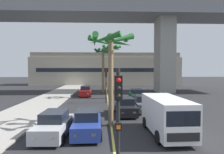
{
  "coord_description": "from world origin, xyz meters",
  "views": [
    {
      "loc": [
        -0.52,
        1.02,
        4.17
      ],
      "look_at": [
        0.0,
        14.0,
        3.67
      ],
      "focal_mm": 31.84,
      "sensor_mm": 36.0,
      "label": 1
    }
  ],
  "objects_px": {
    "car_queue_fourth": "(54,125)",
    "traffic_light_median_far": "(106,81)",
    "car_queue_sixth": "(143,104)",
    "palm_tree_mid_median": "(103,58)",
    "palm_tree_near_median": "(111,50)",
    "car_queue_second": "(137,95)",
    "car_queue_fifth": "(87,123)",
    "traffic_light_median_near": "(118,116)",
    "delivery_van": "(166,115)",
    "car_queue_front": "(86,91)",
    "car_queue_third": "(125,107)",
    "palm_tree_far_median": "(112,57)"
  },
  "relations": [
    {
      "from": "car_queue_fourth",
      "to": "traffic_light_median_far",
      "type": "xyz_separation_m",
      "value": [
        3.34,
        12.12,
        1.99
      ]
    },
    {
      "from": "car_queue_sixth",
      "to": "palm_tree_mid_median",
      "type": "height_order",
      "value": "palm_tree_mid_median"
    },
    {
      "from": "palm_tree_near_median",
      "to": "car_queue_second",
      "type": "bearing_deg",
      "value": 71.33
    },
    {
      "from": "car_queue_second",
      "to": "car_queue_fifth",
      "type": "height_order",
      "value": "same"
    },
    {
      "from": "traffic_light_median_near",
      "to": "palm_tree_mid_median",
      "type": "bearing_deg",
      "value": 91.24
    },
    {
      "from": "car_queue_second",
      "to": "car_queue_fourth",
      "type": "relative_size",
      "value": 0.99
    },
    {
      "from": "traffic_light_median_near",
      "to": "palm_tree_near_median",
      "type": "relative_size",
      "value": 0.62
    },
    {
      "from": "palm_tree_near_median",
      "to": "delivery_van",
      "type": "bearing_deg",
      "value": -31.68
    },
    {
      "from": "car_queue_sixth",
      "to": "traffic_light_median_far",
      "type": "height_order",
      "value": "traffic_light_median_far"
    },
    {
      "from": "car_queue_second",
      "to": "delivery_van",
      "type": "xyz_separation_m",
      "value": [
        -0.42,
        -13.57,
        0.57
      ]
    },
    {
      "from": "car_queue_sixth",
      "to": "traffic_light_median_far",
      "type": "xyz_separation_m",
      "value": [
        -3.64,
        4.79,
        1.99
      ]
    },
    {
      "from": "car_queue_front",
      "to": "car_queue_fourth",
      "type": "relative_size",
      "value": 1.0
    },
    {
      "from": "car_queue_third",
      "to": "traffic_light_median_far",
      "type": "relative_size",
      "value": 0.99
    },
    {
      "from": "traffic_light_median_far",
      "to": "palm_tree_far_median",
      "type": "relative_size",
      "value": 0.55
    },
    {
      "from": "car_queue_third",
      "to": "traffic_light_median_near",
      "type": "relative_size",
      "value": 0.99
    },
    {
      "from": "car_queue_fourth",
      "to": "delivery_van",
      "type": "height_order",
      "value": "delivery_van"
    },
    {
      "from": "car_queue_front",
      "to": "car_queue_third",
      "type": "height_order",
      "value": "same"
    },
    {
      "from": "car_queue_second",
      "to": "delivery_van",
      "type": "distance_m",
      "value": 13.58
    },
    {
      "from": "traffic_light_median_near",
      "to": "palm_tree_near_median",
      "type": "height_order",
      "value": "palm_tree_near_median"
    },
    {
      "from": "car_queue_front",
      "to": "car_queue_fifth",
      "type": "height_order",
      "value": "same"
    },
    {
      "from": "car_queue_second",
      "to": "car_queue_sixth",
      "type": "distance_m",
      "value": 6.34
    },
    {
      "from": "car_queue_front",
      "to": "palm_tree_far_median",
      "type": "height_order",
      "value": "palm_tree_far_median"
    },
    {
      "from": "car_queue_sixth",
      "to": "palm_tree_far_median",
      "type": "distance_m",
      "value": 10.42
    },
    {
      "from": "car_queue_sixth",
      "to": "delivery_van",
      "type": "xyz_separation_m",
      "value": [
        0.07,
        -7.25,
        0.57
      ]
    },
    {
      "from": "palm_tree_near_median",
      "to": "traffic_light_median_far",
      "type": "bearing_deg",
      "value": 91.5
    },
    {
      "from": "traffic_light_median_near",
      "to": "palm_tree_far_median",
      "type": "height_order",
      "value": "palm_tree_far_median"
    },
    {
      "from": "car_queue_third",
      "to": "palm_tree_far_median",
      "type": "relative_size",
      "value": 0.54
    },
    {
      "from": "car_queue_third",
      "to": "traffic_light_median_far",
      "type": "xyz_separation_m",
      "value": [
        -1.73,
        6.35,
        1.99
      ]
    },
    {
      "from": "car_queue_third",
      "to": "car_queue_sixth",
      "type": "relative_size",
      "value": 1.01
    },
    {
      "from": "car_queue_fourth",
      "to": "traffic_light_median_near",
      "type": "bearing_deg",
      "value": -60.14
    },
    {
      "from": "car_queue_third",
      "to": "delivery_van",
      "type": "bearing_deg",
      "value": -70.82
    },
    {
      "from": "car_queue_third",
      "to": "traffic_light_median_far",
      "type": "distance_m",
      "value": 6.87
    },
    {
      "from": "delivery_van",
      "to": "traffic_light_median_far",
      "type": "xyz_separation_m",
      "value": [
        -3.7,
        12.03,
        1.43
      ]
    },
    {
      "from": "car_queue_front",
      "to": "palm_tree_far_median",
      "type": "distance_m",
      "value": 7.11
    },
    {
      "from": "traffic_light_median_far",
      "to": "car_queue_second",
      "type": "bearing_deg",
      "value": 20.37
    },
    {
      "from": "traffic_light_median_far",
      "to": "traffic_light_median_near",
      "type": "bearing_deg",
      "value": -89.37
    },
    {
      "from": "car_queue_second",
      "to": "traffic_light_median_far",
      "type": "xyz_separation_m",
      "value": [
        -4.12,
        -1.53,
        1.99
      ]
    },
    {
      "from": "car_queue_front",
      "to": "traffic_light_median_far",
      "type": "xyz_separation_m",
      "value": [
        3.14,
        -6.57,
        1.99
      ]
    },
    {
      "from": "car_queue_sixth",
      "to": "traffic_light_median_far",
      "type": "distance_m",
      "value": 6.33
    },
    {
      "from": "delivery_van",
      "to": "palm_tree_far_median",
      "type": "height_order",
      "value": "palm_tree_far_median"
    },
    {
      "from": "car_queue_front",
      "to": "traffic_light_median_far",
      "type": "distance_m",
      "value": 7.55
    },
    {
      "from": "car_queue_front",
      "to": "traffic_light_median_near",
      "type": "xyz_separation_m",
      "value": [
        3.34,
        -24.85,
        1.99
      ]
    },
    {
      "from": "car_queue_second",
      "to": "car_queue_sixth",
      "type": "xyz_separation_m",
      "value": [
        -0.49,
        -6.32,
        0.0
      ]
    },
    {
      "from": "car_queue_fourth",
      "to": "car_queue_second",
      "type": "bearing_deg",
      "value": 61.35
    },
    {
      "from": "car_queue_second",
      "to": "palm_tree_far_median",
      "type": "bearing_deg",
      "value": 145.33
    },
    {
      "from": "traffic_light_median_far",
      "to": "palm_tree_near_median",
      "type": "distance_m",
      "value": 10.31
    },
    {
      "from": "delivery_van",
      "to": "palm_tree_far_median",
      "type": "xyz_separation_m",
      "value": [
        -2.86,
        15.84,
        4.64
      ]
    },
    {
      "from": "car_queue_front",
      "to": "palm_tree_near_median",
      "type": "relative_size",
      "value": 0.61
    },
    {
      "from": "palm_tree_mid_median",
      "to": "palm_tree_near_median",
      "type": "bearing_deg",
      "value": -88.1
    },
    {
      "from": "car_queue_fifth",
      "to": "car_queue_fourth",
      "type": "bearing_deg",
      "value": -169.87
    }
  ]
}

